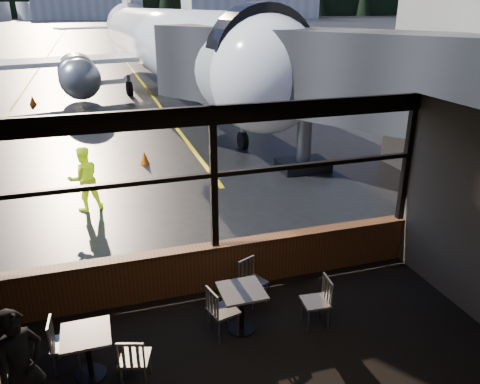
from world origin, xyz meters
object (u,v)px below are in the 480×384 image
chair_mid_s (135,358)px  chair_mid_w (67,344)px  jet_bridge (285,95)px  chair_near_n (253,283)px  cafe_table_near (242,310)px  passenger (22,370)px  cone_nose (144,158)px  ground_crew (84,179)px  cone_wing (33,100)px  chair_near_e (315,303)px  cafe_table_mid (89,355)px  chair_near_w (223,311)px

chair_mid_s → chair_mid_w: chair_mid_w is taller
jet_bridge → chair_mid_w: 9.54m
chair_near_n → chair_mid_w: size_ratio=0.97×
cafe_table_near → passenger: bearing=-162.5°
passenger → cone_nose: size_ratio=3.94×
ground_crew → chair_mid_w: bearing=71.0°
jet_bridge → cafe_table_near: (-3.51, -6.83, -2.17)m
cone_wing → chair_mid_w: bearing=-83.7°
chair_near_e → passenger: 4.44m
cafe_table_near → passenger: size_ratio=0.45×
cone_nose → cone_wing: size_ratio=0.82×
chair_near_n → cone_wing: size_ratio=1.59×
cafe_table_mid → cone_wing: size_ratio=1.39×
chair_mid_w → ground_crew: size_ratio=0.51×
passenger → cone_nose: 10.69m
cafe_table_near → chair_near_w: 0.33m
cafe_table_mid → chair_mid_s: (0.63, -0.34, 0.05)m
chair_mid_s → passenger: passenger is taller
chair_near_n → ground_crew: size_ratio=0.50×
jet_bridge → cone_wing: size_ratio=21.76×
cafe_table_near → cone_nose: cafe_table_near is taller
cone_wing → jet_bridge: bearing=-59.2°
chair_mid_s → chair_near_n: bearing=48.4°
jet_bridge → passenger: jet_bridge is taller
chair_mid_s → passenger: (-1.36, -0.31, 0.44)m
cafe_table_near → chair_mid_s: 1.92m
chair_near_w → ground_crew: size_ratio=0.53×
chair_near_w → passenger: (-2.83, -0.96, 0.41)m
chair_near_e → chair_mid_s: (-2.99, -0.42, -0.02)m
ground_crew → cone_wing: bearing=-96.1°
chair_near_w → chair_mid_w: (-2.39, -0.05, -0.02)m
cafe_table_mid → ground_crew: (0.01, 6.30, 0.48)m
ground_crew → cone_nose: 3.93m
cafe_table_mid → chair_mid_w: bearing=139.6°
cafe_table_mid → jet_bridge: bearing=50.4°
chair_mid_s → jet_bridge: bearing=72.2°
chair_mid_s → cone_nose: 10.11m
cafe_table_near → chair_near_w: chair_near_w is taller
chair_mid_w → cone_nose: size_ratio=2.00×
chair_near_w → chair_mid_s: 1.61m
cafe_table_mid → passenger: size_ratio=0.43×
cafe_table_mid → chair_near_w: bearing=8.4°
cafe_table_mid → cone_nose: (1.90, 9.68, -0.16)m
chair_near_w → cone_nose: (-0.19, 9.37, -0.24)m
passenger → cone_nose: (2.64, 10.33, -0.65)m
ground_crew → cone_nose: (1.90, 3.38, -0.63)m
cafe_table_near → cone_nose: bearing=93.1°
chair_mid_s → cone_nose: bearing=100.1°
cafe_table_mid → chair_mid_s: bearing=-28.7°
jet_bridge → chair_near_e: (-2.30, -7.09, -2.10)m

